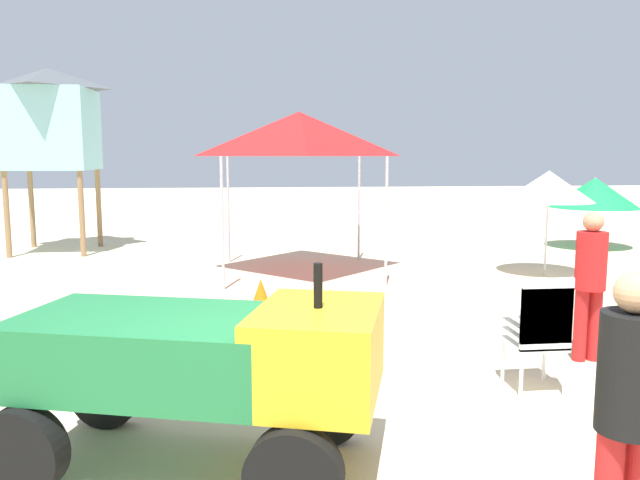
{
  "coord_description": "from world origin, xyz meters",
  "views": [
    {
      "loc": [
        -0.2,
        -3.78,
        2.2
      ],
      "look_at": [
        0.63,
        3.9,
        1.16
      ],
      "focal_mm": 35.29,
      "sensor_mm": 36.0,
      "label": 1
    }
  ],
  "objects_px": {
    "beach_umbrella_left": "(595,193)",
    "traffic_cone_near": "(261,300)",
    "popup_canopy": "(299,134)",
    "lifeguard_near_center": "(628,405)",
    "lifeguard_near_right": "(590,276)",
    "beach_umbrella_mid": "(549,186)",
    "cooler_box": "(297,352)",
    "utility_cart": "(203,362)",
    "stacked_plastic_chairs": "(540,324)",
    "lifeguard_tower": "(50,119)"
  },
  "relations": [
    {
      "from": "beach_umbrella_mid",
      "to": "traffic_cone_near",
      "type": "relative_size",
      "value": 3.29
    },
    {
      "from": "lifeguard_near_center",
      "to": "beach_umbrella_left",
      "type": "distance_m",
      "value": 12.85
    },
    {
      "from": "lifeguard_near_center",
      "to": "lifeguard_near_right",
      "type": "height_order",
      "value": "lifeguard_near_center"
    },
    {
      "from": "utility_cart",
      "to": "popup_canopy",
      "type": "bearing_deg",
      "value": 80.61
    },
    {
      "from": "cooler_box",
      "to": "stacked_plastic_chairs",
      "type": "bearing_deg",
      "value": -22.52
    },
    {
      "from": "lifeguard_near_right",
      "to": "utility_cart",
      "type": "bearing_deg",
      "value": -153.36
    },
    {
      "from": "lifeguard_near_center",
      "to": "lifeguard_near_right",
      "type": "distance_m",
      "value": 3.72
    },
    {
      "from": "lifeguard_near_center",
      "to": "beach_umbrella_mid",
      "type": "distance_m",
      "value": 8.74
    },
    {
      "from": "traffic_cone_near",
      "to": "lifeguard_near_right",
      "type": "bearing_deg",
      "value": -29.57
    },
    {
      "from": "lifeguard_tower",
      "to": "popup_canopy",
      "type": "bearing_deg",
      "value": -31.16
    },
    {
      "from": "stacked_plastic_chairs",
      "to": "lifeguard_near_center",
      "type": "bearing_deg",
      "value": -106.15
    },
    {
      "from": "lifeguard_near_center",
      "to": "beach_umbrella_mid",
      "type": "bearing_deg",
      "value": 66.7
    },
    {
      "from": "lifeguard_near_right",
      "to": "lifeguard_tower",
      "type": "height_order",
      "value": "lifeguard_tower"
    },
    {
      "from": "utility_cart",
      "to": "stacked_plastic_chairs",
      "type": "xyz_separation_m",
      "value": [
        2.98,
        1.13,
        -0.13
      ]
    },
    {
      "from": "traffic_cone_near",
      "to": "cooler_box",
      "type": "xyz_separation_m",
      "value": [
        0.34,
        -1.89,
        -0.12
      ]
    },
    {
      "from": "lifeguard_near_right",
      "to": "beach_umbrella_mid",
      "type": "height_order",
      "value": "beach_umbrella_mid"
    },
    {
      "from": "lifeguard_near_right",
      "to": "popup_canopy",
      "type": "height_order",
      "value": "popup_canopy"
    },
    {
      "from": "beach_umbrella_left",
      "to": "stacked_plastic_chairs",
      "type": "bearing_deg",
      "value": -122.02
    },
    {
      "from": "popup_canopy",
      "to": "traffic_cone_near",
      "type": "distance_m",
      "value": 4.23
    },
    {
      "from": "lifeguard_near_center",
      "to": "lifeguard_tower",
      "type": "relative_size",
      "value": 0.39
    },
    {
      "from": "traffic_cone_near",
      "to": "lifeguard_near_center",
      "type": "bearing_deg",
      "value": -71.18
    },
    {
      "from": "utility_cart",
      "to": "traffic_cone_near",
      "type": "relative_size",
      "value": 4.75
    },
    {
      "from": "lifeguard_near_center",
      "to": "cooler_box",
      "type": "relative_size",
      "value": 3.66
    },
    {
      "from": "traffic_cone_near",
      "to": "beach_umbrella_left",
      "type": "bearing_deg",
      "value": 36.64
    },
    {
      "from": "beach_umbrella_left",
      "to": "traffic_cone_near",
      "type": "xyz_separation_m",
      "value": [
        -8.0,
        -5.95,
        -1.03
      ]
    },
    {
      "from": "beach_umbrella_left",
      "to": "lifeguard_near_center",
      "type": "bearing_deg",
      "value": -118.84
    },
    {
      "from": "popup_canopy",
      "to": "cooler_box",
      "type": "xyz_separation_m",
      "value": [
        -0.43,
        -5.36,
        -2.42
      ]
    },
    {
      "from": "utility_cart",
      "to": "stacked_plastic_chairs",
      "type": "height_order",
      "value": "utility_cart"
    },
    {
      "from": "beach_umbrella_mid",
      "to": "popup_canopy",
      "type": "bearing_deg",
      "value": 170.3
    },
    {
      "from": "lifeguard_near_center",
      "to": "lifeguard_near_right",
      "type": "bearing_deg",
      "value": 63.45
    },
    {
      "from": "lifeguard_near_right",
      "to": "beach_umbrella_mid",
      "type": "relative_size",
      "value": 0.84
    },
    {
      "from": "utility_cart",
      "to": "lifeguard_tower",
      "type": "height_order",
      "value": "lifeguard_tower"
    },
    {
      "from": "lifeguard_tower",
      "to": "traffic_cone_near",
      "type": "height_order",
      "value": "lifeguard_tower"
    },
    {
      "from": "beach_umbrella_left",
      "to": "traffic_cone_near",
      "type": "bearing_deg",
      "value": -143.36
    },
    {
      "from": "utility_cart",
      "to": "popup_canopy",
      "type": "xyz_separation_m",
      "value": [
        1.22,
        7.4,
        1.8
      ]
    },
    {
      "from": "lifeguard_tower",
      "to": "beach_umbrella_left",
      "type": "bearing_deg",
      "value": -3.43
    },
    {
      "from": "stacked_plastic_chairs",
      "to": "cooler_box",
      "type": "relative_size",
      "value": 2.5
    },
    {
      "from": "utility_cart",
      "to": "cooler_box",
      "type": "relative_size",
      "value": 6.26
    },
    {
      "from": "beach_umbrella_mid",
      "to": "lifeguard_near_center",
      "type": "bearing_deg",
      "value": -113.3
    },
    {
      "from": "beach_umbrella_mid",
      "to": "traffic_cone_near",
      "type": "height_order",
      "value": "beach_umbrella_mid"
    },
    {
      "from": "beach_umbrella_mid",
      "to": "cooler_box",
      "type": "xyz_separation_m",
      "value": [
        -4.91,
        -4.6,
        -1.47
      ]
    },
    {
      "from": "cooler_box",
      "to": "beach_umbrella_left",
      "type": "bearing_deg",
      "value": 45.69
    },
    {
      "from": "beach_umbrella_left",
      "to": "cooler_box",
      "type": "xyz_separation_m",
      "value": [
        -7.66,
        -7.85,
        -1.15
      ]
    },
    {
      "from": "popup_canopy",
      "to": "beach_umbrella_mid",
      "type": "height_order",
      "value": "popup_canopy"
    },
    {
      "from": "utility_cart",
      "to": "beach_umbrella_mid",
      "type": "xyz_separation_m",
      "value": [
        5.7,
        6.64,
        0.86
      ]
    },
    {
      "from": "lifeguard_near_right",
      "to": "beach_umbrella_mid",
      "type": "distance_m",
      "value": 5.05
    },
    {
      "from": "lifeguard_near_right",
      "to": "cooler_box",
      "type": "xyz_separation_m",
      "value": [
        -3.13,
        0.07,
        -0.75
      ]
    },
    {
      "from": "lifeguard_near_center",
      "to": "traffic_cone_near",
      "type": "xyz_separation_m",
      "value": [
        -1.81,
        5.3,
        -0.64
      ]
    },
    {
      "from": "stacked_plastic_chairs",
      "to": "beach_umbrella_left",
      "type": "bearing_deg",
      "value": 57.98
    },
    {
      "from": "stacked_plastic_chairs",
      "to": "cooler_box",
      "type": "xyz_separation_m",
      "value": [
        -2.19,
        0.91,
        -0.48
      ]
    }
  ]
}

